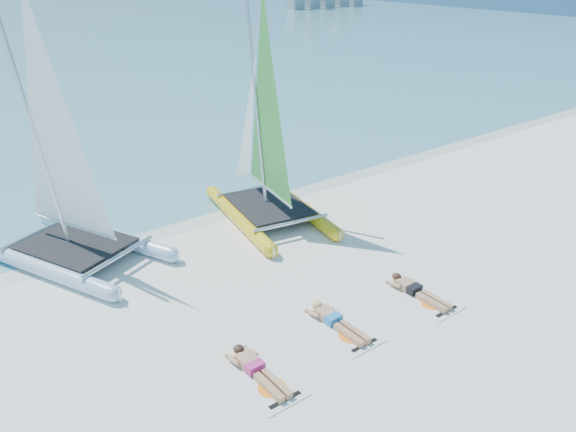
% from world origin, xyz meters
% --- Properties ---
extents(ground, '(140.00, 140.00, 0.00)m').
position_xyz_m(ground, '(0.00, 0.00, 0.00)').
color(ground, white).
rests_on(ground, ground).
extents(wet_sand_strip, '(140.00, 1.40, 0.01)m').
position_xyz_m(wet_sand_strip, '(0.00, 5.50, 0.00)').
color(wet_sand_strip, silver).
rests_on(wet_sand_strip, ground).
extents(catamaran_blue, '(4.51, 5.93, 7.30)m').
position_xyz_m(catamaran_blue, '(-3.59, 5.24, 2.18)').
color(catamaran_blue, '#C0DFFC').
rests_on(catamaran_blue, ground).
extents(catamaran_yellow, '(3.36, 5.70, 7.08)m').
position_xyz_m(catamaran_yellow, '(2.17, 4.65, 2.23)').
color(catamaran_yellow, yellow).
rests_on(catamaran_yellow, ground).
extents(towel_a, '(1.00, 1.85, 0.02)m').
position_xyz_m(towel_a, '(-2.29, -1.78, 0.01)').
color(towel_a, white).
rests_on(towel_a, ground).
extents(sunbather_a, '(0.37, 1.73, 0.26)m').
position_xyz_m(sunbather_a, '(-2.29, -1.59, 0.12)').
color(sunbather_a, tan).
rests_on(sunbather_a, towel_a).
extents(towel_b, '(1.00, 1.85, 0.02)m').
position_xyz_m(towel_b, '(-0.01, -1.50, 0.01)').
color(towel_b, white).
rests_on(towel_b, ground).
extents(sunbather_b, '(0.37, 1.73, 0.26)m').
position_xyz_m(sunbather_b, '(-0.01, -1.31, 0.12)').
color(sunbather_b, tan).
rests_on(sunbather_b, towel_b).
extents(towel_c, '(1.00, 1.85, 0.02)m').
position_xyz_m(towel_c, '(2.36, -1.75, 0.01)').
color(towel_c, white).
rests_on(towel_c, ground).
extents(sunbather_c, '(0.37, 1.73, 0.26)m').
position_xyz_m(sunbather_c, '(2.36, -1.56, 0.12)').
color(sunbather_c, tan).
rests_on(sunbather_c, towel_c).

